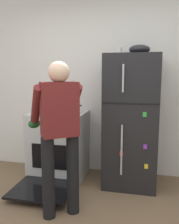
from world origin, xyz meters
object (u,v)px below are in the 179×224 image
object	(u,v)px
mixing_bowl	(139,50)
coffee_mug	(119,51)
pepper_mill	(44,103)
refrigerator	(131,121)
person_cook	(59,126)
red_pot	(68,108)
stove_range	(59,145)

from	to	relation	value
mixing_bowl	coffee_mug	bearing A→B (deg)	169.01
pepper_mill	mixing_bowl	world-z (taller)	mixing_bowl
refrigerator	person_cook	size ratio (longest dim) A/B	1.07
mixing_bowl	person_cook	bearing A→B (deg)	-129.58
person_cook	mixing_bowl	xyz separation A→B (m)	(0.76, 0.91, 0.82)
refrigerator	pepper_mill	size ratio (longest dim) A/B	9.01
refrigerator	coffee_mug	bearing A→B (deg)	164.17
red_pot	pepper_mill	world-z (taller)	pepper_mill
refrigerator	red_pot	distance (m)	0.87
red_pot	pepper_mill	distance (m)	0.52
mixing_bowl	refrigerator	bearing A→B (deg)	-179.78
stove_range	pepper_mill	xyz separation A→B (m)	(-0.30, 0.22, 0.58)
pepper_mill	mixing_bowl	xyz separation A→B (m)	(1.40, -0.20, 0.74)
person_cook	red_pot	distance (m)	0.88
refrigerator	mixing_bowl	bearing A→B (deg)	0.22
refrigerator	stove_range	distance (m)	1.09
red_pot	coffee_mug	world-z (taller)	coffee_mug
person_cook	red_pot	size ratio (longest dim) A/B	4.25
person_cook	red_pot	bearing A→B (deg)	101.87
person_cook	red_pot	xyz separation A→B (m)	(-0.18, 0.86, 0.05)
stove_range	person_cook	distance (m)	1.08
person_cook	pepper_mill	world-z (taller)	person_cook
red_pot	coffee_mug	bearing A→B (deg)	8.37
red_pot	pepper_mill	size ratio (longest dim) A/B	1.97
person_cook	mixing_bowl	bearing A→B (deg)	50.42
red_pot	pepper_mill	xyz separation A→B (m)	(-0.46, 0.25, 0.03)
person_cook	mixing_bowl	world-z (taller)	mixing_bowl
person_cook	coffee_mug	world-z (taller)	coffee_mug
red_pot	coffee_mug	size ratio (longest dim) A/B	3.36
pepper_mill	coffee_mug	bearing A→B (deg)	-7.50
stove_range	coffee_mug	size ratio (longest dim) A/B	11.06
refrigerator	mixing_bowl	world-z (taller)	mixing_bowl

